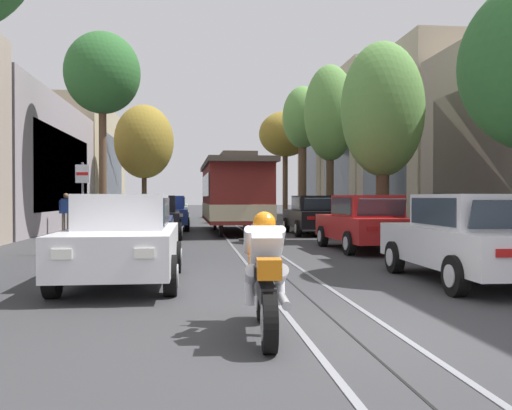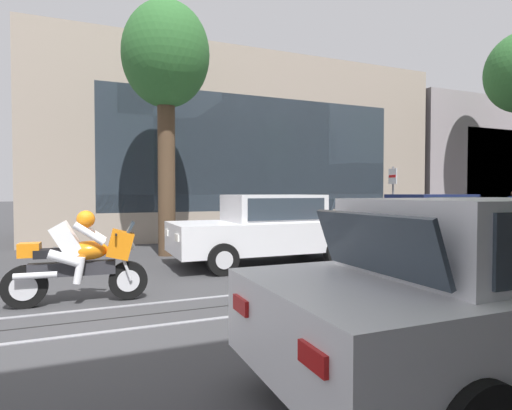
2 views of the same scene
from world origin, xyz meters
name	(u,v)px [view 2 (image 2 of 2)]	position (x,y,z in m)	size (l,w,h in m)	color
building_facade_left	(511,159)	(-10.49, 22.37, 3.55)	(5.96, 45.89, 8.03)	gray
parked_car_white_near_left	(268,229)	(-2.96, 3.88, 0.80)	(2.00, 4.36, 1.58)	silver
parked_car_navy_second_left	(428,222)	(-3.20, 8.89, 0.80)	(2.07, 4.39, 1.58)	#19234C
parked_car_white_near_right	(497,290)	(3.16, 3.26, 0.80)	(2.02, 4.37, 1.58)	silver
street_tree_kerb_left_near	(166,61)	(-5.14, 1.97, 5.00)	(2.54, 2.21, 6.49)	#4C3826
motorcycle_with_rider	(78,260)	(-0.95, -0.09, 0.65)	(0.57, 1.99, 1.37)	black
street_sign_post	(393,196)	(-4.61, 8.87, 1.53)	(0.36, 0.07, 2.44)	slate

